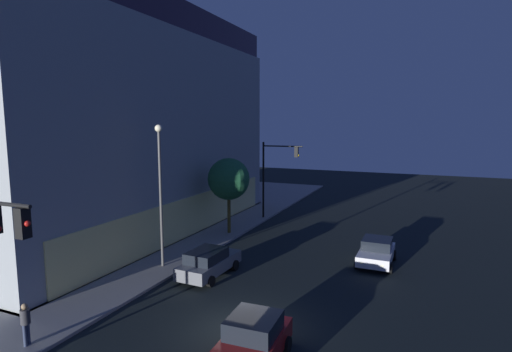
{
  "coord_description": "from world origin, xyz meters",
  "views": [
    {
      "loc": [
        -14.64,
        -7.11,
        8.8
      ],
      "look_at": [
        8.1,
        2.65,
        5.55
      ],
      "focal_mm": 28.11,
      "sensor_mm": 36.0,
      "label": 1
    }
  ],
  "objects_px": {
    "sidewalk_tree": "(229,179)",
    "car_white": "(376,251)",
    "pedestrian_waiting": "(25,320)",
    "car_grey": "(209,262)",
    "car_red": "(251,342)",
    "street_lamp_sidewalk": "(160,180)",
    "traffic_light_far_corner": "(274,168)",
    "modern_building": "(85,123)"
  },
  "relations": [
    {
      "from": "sidewalk_tree",
      "to": "car_white",
      "type": "relative_size",
      "value": 1.46
    },
    {
      "from": "sidewalk_tree",
      "to": "pedestrian_waiting",
      "type": "xyz_separation_m",
      "value": [
        -17.76,
        -0.16,
        -3.29
      ]
    },
    {
      "from": "pedestrian_waiting",
      "to": "car_grey",
      "type": "height_order",
      "value": "pedestrian_waiting"
    },
    {
      "from": "car_red",
      "to": "car_grey",
      "type": "bearing_deg",
      "value": 39.81
    },
    {
      "from": "street_lamp_sidewalk",
      "to": "car_red",
      "type": "distance_m",
      "value": 12.27
    },
    {
      "from": "sidewalk_tree",
      "to": "car_white",
      "type": "distance_m",
      "value": 12.41
    },
    {
      "from": "street_lamp_sidewalk",
      "to": "traffic_light_far_corner",
      "type": "bearing_deg",
      "value": -7.47
    },
    {
      "from": "modern_building",
      "to": "car_red",
      "type": "relative_size",
      "value": 6.81
    },
    {
      "from": "street_lamp_sidewalk",
      "to": "car_red",
      "type": "height_order",
      "value": "street_lamp_sidewalk"
    },
    {
      "from": "car_grey",
      "to": "car_red",
      "type": "bearing_deg",
      "value": -140.19
    },
    {
      "from": "pedestrian_waiting",
      "to": "car_grey",
      "type": "xyz_separation_m",
      "value": [
        9.44,
        -2.77,
        -0.35
      ]
    },
    {
      "from": "street_lamp_sidewalk",
      "to": "car_red",
      "type": "xyz_separation_m",
      "value": [
        -6.93,
        -9.01,
        -4.62
      ]
    },
    {
      "from": "modern_building",
      "to": "traffic_light_far_corner",
      "type": "bearing_deg",
      "value": -60.89
    },
    {
      "from": "traffic_light_far_corner",
      "to": "car_grey",
      "type": "height_order",
      "value": "traffic_light_far_corner"
    },
    {
      "from": "street_lamp_sidewalk",
      "to": "car_white",
      "type": "relative_size",
      "value": 2.1
    },
    {
      "from": "modern_building",
      "to": "pedestrian_waiting",
      "type": "bearing_deg",
      "value": -140.91
    },
    {
      "from": "car_red",
      "to": "car_white",
      "type": "bearing_deg",
      "value": -12.79
    },
    {
      "from": "modern_building",
      "to": "car_grey",
      "type": "height_order",
      "value": "modern_building"
    },
    {
      "from": "traffic_light_far_corner",
      "to": "sidewalk_tree",
      "type": "height_order",
      "value": "traffic_light_far_corner"
    },
    {
      "from": "street_lamp_sidewalk",
      "to": "car_grey",
      "type": "height_order",
      "value": "street_lamp_sidewalk"
    },
    {
      "from": "street_lamp_sidewalk",
      "to": "modern_building",
      "type": "bearing_deg",
      "value": 62.68
    },
    {
      "from": "modern_building",
      "to": "traffic_light_far_corner",
      "type": "xyz_separation_m",
      "value": [
        7.95,
        -14.29,
        -4.07
      ]
    },
    {
      "from": "modern_building",
      "to": "car_white",
      "type": "relative_size",
      "value": 7.05
    },
    {
      "from": "sidewalk_tree",
      "to": "car_grey",
      "type": "bearing_deg",
      "value": -160.63
    },
    {
      "from": "traffic_light_far_corner",
      "to": "street_lamp_sidewalk",
      "type": "height_order",
      "value": "street_lamp_sidewalk"
    },
    {
      "from": "sidewalk_tree",
      "to": "car_red",
      "type": "xyz_separation_m",
      "value": [
        -15.24,
        -8.69,
        -3.59
      ]
    },
    {
      "from": "modern_building",
      "to": "pedestrian_waiting",
      "type": "xyz_separation_m",
      "value": [
        -15.86,
        -12.88,
        -7.67
      ]
    },
    {
      "from": "traffic_light_far_corner",
      "to": "car_grey",
      "type": "bearing_deg",
      "value": -174.57
    },
    {
      "from": "street_lamp_sidewalk",
      "to": "sidewalk_tree",
      "type": "bearing_deg",
      "value": -2.22
    },
    {
      "from": "modern_building",
      "to": "street_lamp_sidewalk",
      "type": "xyz_separation_m",
      "value": [
        -6.41,
        -12.4,
        -3.35
      ]
    },
    {
      "from": "traffic_light_far_corner",
      "to": "street_lamp_sidewalk",
      "type": "distance_m",
      "value": 14.5
    },
    {
      "from": "modern_building",
      "to": "street_lamp_sidewalk",
      "type": "height_order",
      "value": "modern_building"
    },
    {
      "from": "sidewalk_tree",
      "to": "street_lamp_sidewalk",
      "type": "bearing_deg",
      "value": 177.78
    },
    {
      "from": "traffic_light_far_corner",
      "to": "car_red",
      "type": "bearing_deg",
      "value": -161.48
    },
    {
      "from": "sidewalk_tree",
      "to": "car_grey",
      "type": "relative_size",
      "value": 1.31
    },
    {
      "from": "modern_building",
      "to": "car_white",
      "type": "distance_m",
      "value": 25.64
    },
    {
      "from": "pedestrian_waiting",
      "to": "car_white",
      "type": "distance_m",
      "value": 19.21
    },
    {
      "from": "pedestrian_waiting",
      "to": "modern_building",
      "type": "bearing_deg",
      "value": 39.09
    },
    {
      "from": "sidewalk_tree",
      "to": "pedestrian_waiting",
      "type": "bearing_deg",
      "value": -179.5
    },
    {
      "from": "modern_building",
      "to": "car_red",
      "type": "bearing_deg",
      "value": -121.91
    },
    {
      "from": "modern_building",
      "to": "traffic_light_far_corner",
      "type": "height_order",
      "value": "modern_building"
    },
    {
      "from": "sidewalk_tree",
      "to": "pedestrian_waiting",
      "type": "relative_size",
      "value": 3.48
    }
  ]
}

